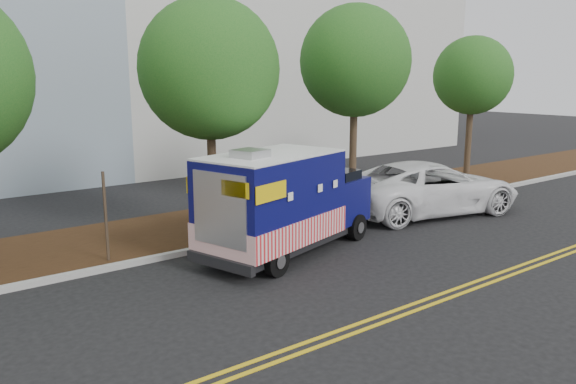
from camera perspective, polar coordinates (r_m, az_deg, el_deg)
ground at (r=14.51m, az=-4.72°, el=-7.10°), size 120.00×120.00×0.00m
curb at (r=15.63m, az=-7.48°, el=-5.48°), size 120.00×0.18×0.15m
mulch_strip at (r=17.43m, az=-10.90°, el=-3.79°), size 120.00×4.00×0.15m
centerline_near at (r=11.25m, az=7.80°, el=-12.89°), size 120.00×0.10×0.01m
centerline_far at (r=11.09m, az=8.73°, el=-13.29°), size 120.00×0.10×0.01m
tree_b at (r=16.44m, az=-7.99°, el=12.25°), size 4.03×4.03×6.88m
tree_c at (r=19.89m, az=6.83°, el=13.03°), size 3.84×3.84×7.09m
tree_d at (r=25.12m, az=18.24°, el=11.14°), size 3.25×3.25×6.32m
sign_post at (r=14.55m, az=-18.02°, el=-2.67°), size 0.06×0.06×2.40m
food_truck at (r=14.77m, az=-0.52°, el=-1.34°), size 5.91×3.50×2.94m
white_car at (r=19.96m, az=14.15°, el=0.45°), size 6.94×4.30×1.79m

